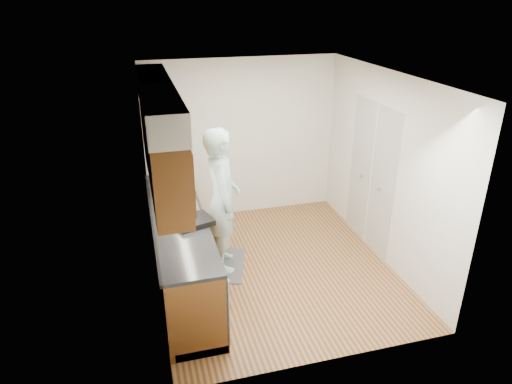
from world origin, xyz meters
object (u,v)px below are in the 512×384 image
soap_bottle_a (171,185)px  person (222,191)px  soap_bottle_b (183,182)px  soda_can (185,186)px  steel_can (185,188)px  dish_rack (193,221)px  soap_bottle_c (178,177)px

soap_bottle_a → person: bearing=-35.2°
soap_bottle_b → soda_can: (0.01, -0.03, -0.04)m
steel_can → dish_rack: (-0.02, -0.92, -0.04)m
soda_can → dish_rack: (-0.02, -1.00, -0.03)m
soap_bottle_a → soap_bottle_c: 0.40m
soda_can → soap_bottle_c: bearing=101.0°
soap_bottle_b → steel_can: bearing=-89.4°
soap_bottle_a → dish_rack: bearing=-80.3°
person → soap_bottle_c: person is taller
soda_can → steel_can: steel_can is taller
soap_bottle_b → steel_can: (0.00, -0.12, -0.03)m
person → dish_rack: person is taller
soap_bottle_c → soap_bottle_a: bearing=-108.7°
soap_bottle_b → soda_can: size_ratio=1.59×
soap_bottle_a → dish_rack: 0.92m
soap_bottle_c → steel_can: soap_bottle_c is taller
steel_can → dish_rack: 0.92m
person → soap_bottle_c: size_ratio=12.70×
soap_bottle_b → dish_rack: soap_bottle_b is taller
soap_bottle_a → soda_can: 0.21m
person → soap_bottle_b: (-0.42, 0.54, -0.05)m
person → steel_can: 0.60m
person → dish_rack: size_ratio=5.28×
person → soda_can: person is taller
soap_bottle_c → steel_can: size_ratio=1.26×
soap_bottle_a → soap_bottle_c: size_ratio=1.45×
soda_can → dish_rack: 1.00m
dish_rack → soap_bottle_c: bearing=75.6°
soap_bottle_a → soap_bottle_c: soap_bottle_a is taller
person → soap_bottle_a: size_ratio=8.75×
soap_bottle_b → soda_can: soap_bottle_b is taller
soap_bottle_a → soda_can: bearing=28.1°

